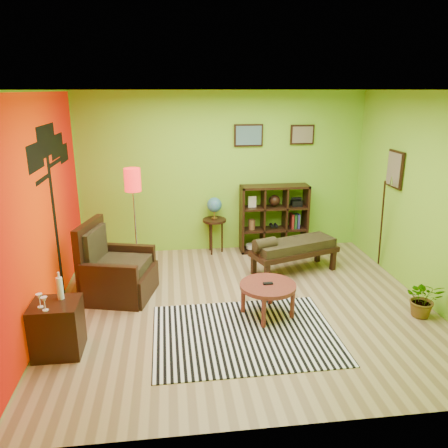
{
  "coord_description": "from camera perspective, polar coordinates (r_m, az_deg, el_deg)",
  "views": [
    {
      "loc": [
        -0.91,
        -5.27,
        2.81
      ],
      "look_at": [
        -0.21,
        0.37,
        1.05
      ],
      "focal_mm": 35.0,
      "sensor_mm": 36.0,
      "label": 1
    }
  ],
  "objects": [
    {
      "name": "ground",
      "position": [
        6.04,
        2.42,
        -10.53
      ],
      "size": [
        5.0,
        5.0,
        0.0
      ],
      "primitive_type": "plane",
      "color": "tan",
      "rests_on": "ground"
    },
    {
      "name": "room_shell",
      "position": [
        5.44,
        1.66,
        6.53
      ],
      "size": [
        5.04,
        4.54,
        2.82
      ],
      "color": "#81C528",
      "rests_on": "ground"
    },
    {
      "name": "zebra_rug",
      "position": [
        5.39,
        2.71,
        -14.12
      ],
      "size": [
        2.19,
        1.65,
        0.01
      ],
      "primitive_type": "cube",
      "rotation": [
        0.0,
        0.0,
        0.01
      ],
      "color": "white",
      "rests_on": "ground"
    },
    {
      "name": "coffee_table",
      "position": [
        5.64,
        5.75,
        -8.38
      ],
      "size": [
        0.72,
        0.72,
        0.46
      ],
      "color": "maroon",
      "rests_on": "ground"
    },
    {
      "name": "armchair",
      "position": [
        6.35,
        -14.04,
        -6.35
      ],
      "size": [
        1.07,
        1.06,
        1.07
      ],
      "color": "black",
      "rests_on": "ground"
    },
    {
      "name": "side_cabinet",
      "position": [
        5.24,
        -20.93,
        -12.51
      ],
      "size": [
        0.51,
        0.46,
        0.92
      ],
      "color": "black",
      "rests_on": "ground"
    },
    {
      "name": "floor_lamp",
      "position": [
        6.66,
        -11.78,
        4.4
      ],
      "size": [
        0.26,
        0.26,
        1.7
      ],
      "color": "silver",
      "rests_on": "ground"
    },
    {
      "name": "globe_table",
      "position": [
        7.63,
        -1.27,
        1.68
      ],
      "size": [
        0.41,
        0.41,
        1.01
      ],
      "color": "black",
      "rests_on": "ground"
    },
    {
      "name": "cube_shelf",
      "position": [
        7.84,
        6.63,
        0.73
      ],
      "size": [
        1.2,
        0.35,
        1.2
      ],
      "color": "black",
      "rests_on": "ground"
    },
    {
      "name": "bench",
      "position": [
        6.96,
        8.94,
        -3.09
      ],
      "size": [
        1.49,
        0.93,
        0.65
      ],
      "color": "black",
      "rests_on": "ground"
    },
    {
      "name": "potted_plant",
      "position": [
        6.23,
        24.57,
        -9.29
      ],
      "size": [
        0.6,
        0.62,
        0.39
      ],
      "primitive_type": "imported",
      "rotation": [
        0.0,
        0.0,
        -0.37
      ],
      "color": "#26661E",
      "rests_on": "ground"
    }
  ]
}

